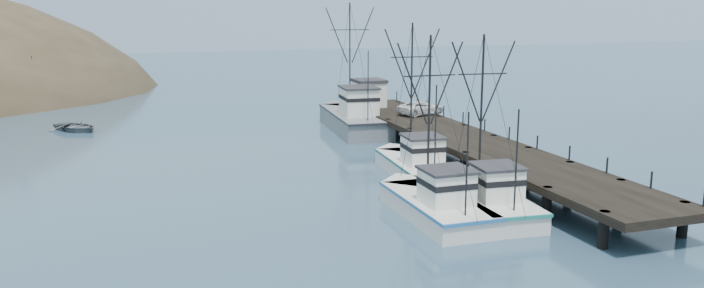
# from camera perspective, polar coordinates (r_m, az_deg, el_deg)

# --- Properties ---
(ground) EXTENTS (400.00, 400.00, 0.00)m
(ground) POSITION_cam_1_polar(r_m,az_deg,el_deg) (36.14, 1.50, -8.59)
(ground) COLOR navy
(ground) RESTS_ON ground
(pier) EXTENTS (6.00, 44.00, 2.00)m
(pier) POSITION_cam_1_polar(r_m,az_deg,el_deg) (55.38, 9.36, 0.25)
(pier) COLOR black
(pier) RESTS_ON ground
(distant_ridge) EXTENTS (360.00, 40.00, 26.00)m
(distant_ridge) POSITION_cam_1_polar(r_m,az_deg,el_deg) (203.33, -12.80, 7.87)
(distant_ridge) COLOR #9EB2C6
(distant_ridge) RESTS_ON ground
(distant_ridge_far) EXTENTS (180.00, 25.00, 18.00)m
(distant_ridge_far) POSITION_cam_1_polar(r_m,az_deg,el_deg) (218.94, -26.46, 7.20)
(distant_ridge_far) COLOR silver
(distant_ridge_far) RESTS_ON ground
(trawler_near) EXTENTS (4.36, 10.88, 11.03)m
(trawler_near) POSITION_cam_1_polar(r_m,az_deg,el_deg) (42.47, 10.98, -4.52)
(trawler_near) COLOR silver
(trawler_near) RESTS_ON ground
(trawler_mid) EXTENTS (3.79, 11.04, 11.03)m
(trawler_mid) POSITION_cam_1_polar(r_m,az_deg,el_deg) (41.14, 6.84, -4.92)
(trawler_mid) COLOR silver
(trawler_mid) RESTS_ON ground
(trawler_far) EXTENTS (4.32, 11.21, 11.44)m
(trawler_far) POSITION_cam_1_polar(r_m,az_deg,el_deg) (50.62, 5.25, -1.72)
(trawler_far) COLOR silver
(trawler_far) RESTS_ON ground
(work_vessel) EXTENTS (5.65, 15.39, 12.87)m
(work_vessel) POSITION_cam_1_polar(r_m,az_deg,el_deg) (68.48, 0.13, 2.20)
(work_vessel) COLOR slate
(work_vessel) RESTS_ON ground
(pier_shed) EXTENTS (3.00, 3.20, 2.80)m
(pier_shed) POSITION_cam_1_polar(r_m,az_deg,el_deg) (70.71, 1.43, 4.29)
(pier_shed) COLOR silver
(pier_shed) RESTS_ON pier
(pickup_truck) EXTENTS (5.19, 3.45, 1.32)m
(pickup_truck) POSITION_cam_1_polar(r_m,az_deg,el_deg) (65.81, 5.79, 3.02)
(pickup_truck) COLOR silver
(pickup_truck) RESTS_ON pier
(motorboat) EXTENTS (6.36, 6.57, 1.11)m
(motorboat) POSITION_cam_1_polar(r_m,az_deg,el_deg) (73.48, -21.95, 1.02)
(motorboat) COLOR #4F5558
(motorboat) RESTS_ON ground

